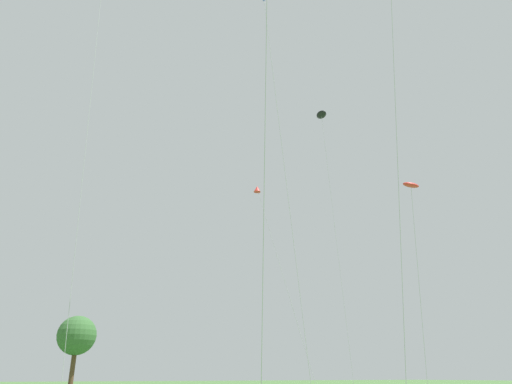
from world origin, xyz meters
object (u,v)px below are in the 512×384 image
Objects in this scene: small_kite_delta_white at (258,192)px; tree_oak_left at (77,336)px; small_kite_tiny_distant at (411,187)px; small_kite_box_yellow at (268,36)px; small_kite_triangle_green at (322,118)px.

tree_oak_left is (-6.03, 33.43, -8.00)m from small_kite_delta_white.
small_kite_box_yellow is at bearing 5.75° from small_kite_tiny_distant.
small_kite_triangle_green is (2.34, 10.07, 9.81)m from small_kite_tiny_distant.
small_kite_triangle_green is (4.56, -2.05, 6.37)m from small_kite_delta_white.
small_kite_delta_white is 0.69× the size of small_kite_triangle_green.
small_kite_box_yellow reaches higher than small_kite_delta_white.
tree_oak_left is at bearing -81.48° from small_kite_tiny_distant.
small_kite_box_yellow is 47.72m from tree_oak_left.
tree_oak_left is at bearing 152.19° from small_kite_delta_white.
small_kite_triangle_green is at bearing -73.39° from tree_oak_left.
tree_oak_left is (-8.25, 45.55, -4.55)m from small_kite_tiny_distant.
tree_oak_left is (-10.59, 35.48, -14.37)m from small_kite_triangle_green.
tree_oak_left is (0.79, 46.73, -9.61)m from small_kite_box_yellow.
small_kite_tiny_distant is 46.51m from tree_oak_left.
small_kite_delta_white reaches higher than tree_oak_left.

